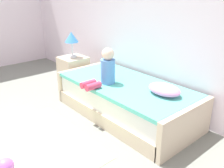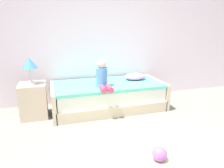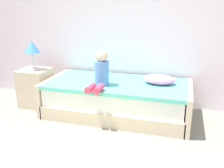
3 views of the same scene
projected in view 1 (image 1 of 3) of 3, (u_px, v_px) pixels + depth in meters
The scene contains 8 objects.
wall_rear at pixel (152, 10), 3.51m from camera, with size 7.20×0.10×2.90m, color white.
bed at pixel (125, 99), 3.51m from camera, with size 2.11×1.00×0.50m.
nightstand at pixel (74, 73), 4.43m from camera, with size 0.44×0.44×0.60m, color beige.
table_lamp at pixel (71, 38), 4.20m from camera, with size 0.24×0.24×0.45m.
child_figure at pixel (105, 70), 3.32m from camera, with size 0.20×0.51×0.50m.
pillow at pixel (164, 89), 3.03m from camera, with size 0.44×0.30×0.13m, color #EA8CC6.
toy_ball at pixel (5, 167), 2.41m from camera, with size 0.18×0.18×0.18m, color #CC66D8.
area_rug at pixel (38, 144), 2.91m from camera, with size 1.60×1.10×0.01m, color #B2D189.
Camera 1 is at (2.40, -0.22, 1.74)m, focal length 38.94 mm.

